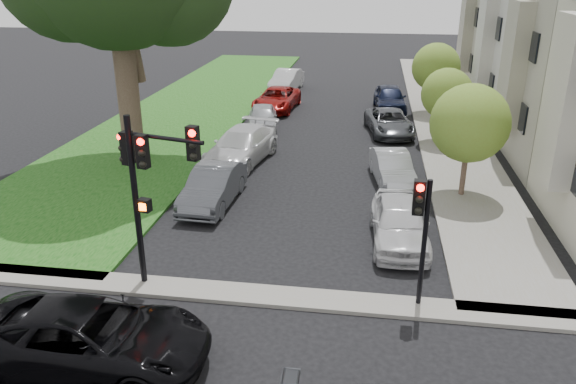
# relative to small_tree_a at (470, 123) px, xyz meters

# --- Properties ---
(ground) EXTENTS (140.00, 140.00, 0.00)m
(ground) POSITION_rel_small_tree_a_xyz_m (-6.20, -10.46, -3.02)
(ground) COLOR black
(ground) RESTS_ON ground
(grass_strip) EXTENTS (8.00, 44.00, 0.12)m
(grass_strip) POSITION_rel_small_tree_a_xyz_m (-15.20, 13.54, -2.96)
(grass_strip) COLOR #0C3E0A
(grass_strip) RESTS_ON ground
(sidewalk_right) EXTENTS (3.50, 44.00, 0.12)m
(sidewalk_right) POSITION_rel_small_tree_a_xyz_m (0.55, 13.54, -2.96)
(sidewalk_right) COLOR gray
(sidewalk_right) RESTS_ON ground
(sidewalk_cross) EXTENTS (60.00, 1.00, 0.12)m
(sidewalk_cross) POSITION_rel_small_tree_a_xyz_m (-6.20, -8.46, -2.96)
(sidewalk_cross) COLOR gray
(sidewalk_cross) RESTS_ON ground
(small_tree_a) EXTENTS (3.03, 3.03, 4.55)m
(small_tree_a) POSITION_rel_small_tree_a_xyz_m (0.00, 0.00, 0.00)
(small_tree_a) COLOR #463226
(small_tree_a) RESTS_ON ground
(small_tree_b) EXTENTS (2.60, 2.60, 3.90)m
(small_tree_b) POSITION_rel_small_tree_a_xyz_m (0.00, 7.42, -0.43)
(small_tree_b) COLOR #463226
(small_tree_b) RESTS_ON ground
(small_tree_c) EXTENTS (2.91, 2.91, 4.37)m
(small_tree_c) POSITION_rel_small_tree_a_xyz_m (-0.00, 13.72, -0.12)
(small_tree_c) COLOR #463226
(small_tree_c) RESTS_ON ground
(traffic_signal_main) EXTENTS (2.46, 0.72, 5.03)m
(traffic_signal_main) POSITION_rel_small_tree_a_xyz_m (-9.60, -8.23, 0.44)
(traffic_signal_main) COLOR black
(traffic_signal_main) RESTS_ON ground
(traffic_signal_secondary) EXTENTS (0.46, 0.37, 3.68)m
(traffic_signal_secondary) POSITION_rel_small_tree_a_xyz_m (-2.33, -8.27, -0.46)
(traffic_signal_secondary) COLOR black
(traffic_signal_secondary) RESTS_ON ground
(car_cross_near) EXTENTS (5.55, 2.61, 1.53)m
(car_cross_near) POSITION_rel_small_tree_a_xyz_m (-9.81, -11.85, -2.26)
(car_cross_near) COLOR black
(car_cross_near) RESTS_ON ground
(car_parked_0) EXTENTS (2.00, 4.53, 1.52)m
(car_parked_0) POSITION_rel_small_tree_a_xyz_m (-2.63, -4.48, -2.27)
(car_parked_0) COLOR silver
(car_parked_0) RESTS_ON ground
(car_parked_1) EXTENTS (2.05, 4.21, 1.33)m
(car_parked_1) POSITION_rel_small_tree_a_xyz_m (-2.74, 1.18, -2.36)
(car_parked_1) COLOR #999BA0
(car_parked_1) RESTS_ON ground
(car_parked_2) EXTENTS (2.98, 5.06, 1.32)m
(car_parked_2) POSITION_rel_small_tree_a_xyz_m (-2.73, 8.81, -2.36)
(car_parked_2) COLOR #3F4247
(car_parked_2) RESTS_ON ground
(car_parked_3) EXTENTS (2.23, 4.79, 1.59)m
(car_parked_3) POSITION_rel_small_tree_a_xyz_m (-2.62, 14.38, -2.23)
(car_parked_3) COLOR black
(car_parked_3) RESTS_ON ground
(car_parked_5) EXTENTS (1.74, 4.52, 1.47)m
(car_parked_5) POSITION_rel_small_tree_a_xyz_m (-9.60, -2.23, -2.29)
(car_parked_5) COLOR #3F4247
(car_parked_5) RESTS_ON ground
(car_parked_6) EXTENTS (3.13, 5.75, 1.58)m
(car_parked_6) POSITION_rel_small_tree_a_xyz_m (-9.68, 2.89, -2.23)
(car_parked_6) COLOR silver
(car_parked_6) RESTS_ON ground
(car_parked_7) EXTENTS (2.30, 4.25, 1.37)m
(car_parked_7) POSITION_rel_small_tree_a_xyz_m (-9.80, 8.73, -2.34)
(car_parked_7) COLOR #999BA0
(car_parked_7) RESTS_ON ground
(car_parked_8) EXTENTS (2.69, 5.22, 1.41)m
(car_parked_8) POSITION_rel_small_tree_a_xyz_m (-9.78, 13.38, -2.32)
(car_parked_8) COLOR maroon
(car_parked_8) RESTS_ON ground
(car_parked_9) EXTENTS (2.15, 4.80, 1.53)m
(car_parked_9) POSITION_rel_small_tree_a_xyz_m (-10.07, 19.43, -2.26)
(car_parked_9) COLOR silver
(car_parked_9) RESTS_ON ground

